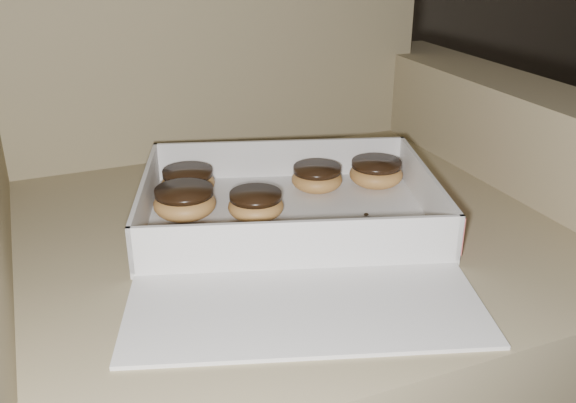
% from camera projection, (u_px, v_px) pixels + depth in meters
% --- Properties ---
extents(armchair, '(0.99, 0.84, 1.04)m').
position_uv_depth(armchair, '(266.00, 278.00, 1.05)').
color(armchair, '#857455').
rests_on(armchair, floor).
extents(bakery_box, '(0.53, 0.58, 0.07)m').
position_uv_depth(bakery_box, '(293.00, 224.00, 0.89)').
color(bakery_box, silver).
rests_on(bakery_box, armchair).
extents(donut_a, '(0.08, 0.08, 0.04)m').
position_uv_depth(donut_a, '(188.00, 181.00, 0.98)').
color(donut_a, '#C27C43').
rests_on(donut_a, bakery_box).
extents(donut_b, '(0.08, 0.08, 0.04)m').
position_uv_depth(donut_b, '(256.00, 205.00, 0.91)').
color(donut_b, '#C27C43').
rests_on(donut_b, bakery_box).
extents(donut_c, '(0.09, 0.09, 0.04)m').
position_uv_depth(donut_c, '(185.00, 202.00, 0.91)').
color(donut_c, '#C27C43').
rests_on(donut_c, bakery_box).
extents(donut_d, '(0.08, 0.08, 0.04)m').
position_uv_depth(donut_d, '(376.00, 173.00, 1.02)').
color(donut_d, '#C27C43').
rests_on(donut_d, bakery_box).
extents(donut_e, '(0.08, 0.08, 0.04)m').
position_uv_depth(donut_e, '(317.00, 178.00, 1.00)').
color(donut_e, '#C27C43').
rests_on(donut_e, bakery_box).
extents(crumb_a, '(0.01, 0.01, 0.00)m').
position_uv_depth(crumb_a, '(366.00, 214.00, 0.92)').
color(crumb_a, black).
rests_on(crumb_a, bakery_box).
extents(crumb_b, '(0.01, 0.01, 0.00)m').
position_uv_depth(crumb_b, '(260.00, 223.00, 0.90)').
color(crumb_b, black).
rests_on(crumb_b, bakery_box).
extents(crumb_c, '(0.01, 0.01, 0.00)m').
position_uv_depth(crumb_c, '(378.00, 235.00, 0.86)').
color(crumb_c, black).
rests_on(crumb_c, bakery_box).
extents(crumb_d, '(0.01, 0.01, 0.00)m').
position_uv_depth(crumb_d, '(309.00, 228.00, 0.88)').
color(crumb_d, black).
rests_on(crumb_d, bakery_box).
extents(crumb_e, '(0.01, 0.01, 0.00)m').
position_uv_depth(crumb_e, '(202.00, 240.00, 0.85)').
color(crumb_e, black).
rests_on(crumb_e, bakery_box).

